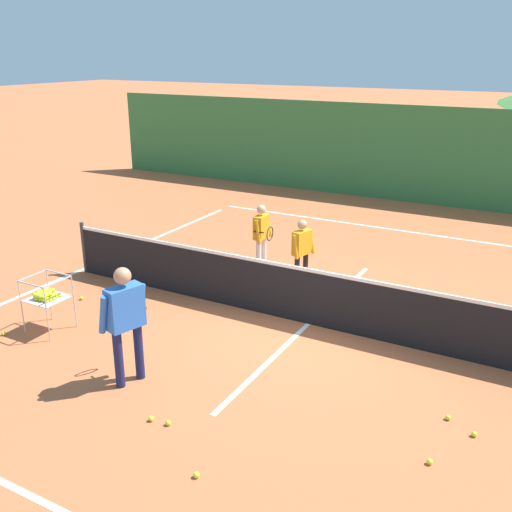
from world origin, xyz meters
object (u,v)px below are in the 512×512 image
object	(u,v)px
student_1	(302,247)
tennis_ball_7	(448,417)
tennis_ball_3	(196,475)
tennis_ball_10	(474,434)
tennis_ball_6	(82,298)
tennis_ball_2	(430,462)
tennis_ball_4	(151,419)
instructor	(126,315)
tennis_net	(309,296)
student_0	(262,231)
tennis_ball_5	(4,333)
ball_cart	(46,296)
tennis_ball_8	(168,423)

from	to	relation	value
student_1	tennis_ball_7	bearing A→B (deg)	-41.90
tennis_ball_3	tennis_ball_10	world-z (taller)	same
tennis_ball_3	tennis_ball_6	size ratio (longest dim) A/B	1.00
tennis_ball_2	tennis_ball_10	xyz separation A→B (m)	(0.34, 0.74, 0.00)
tennis_ball_4	tennis_ball_3	bearing A→B (deg)	-28.14
tennis_ball_3	tennis_ball_10	distance (m)	3.26
tennis_ball_4	instructor	bearing A→B (deg)	144.26
instructor	tennis_ball_3	xyz separation A→B (m)	(1.86, -1.14, -0.96)
tennis_net	student_0	xyz separation A→B (m)	(-1.87, 1.85, 0.32)
tennis_ball_5	tennis_ball_6	bearing A→B (deg)	87.59
tennis_net	tennis_ball_2	xyz separation A→B (m)	(2.57, -2.53, -0.47)
instructor	tennis_ball_6	world-z (taller)	instructor
tennis_ball_4	tennis_ball_5	size ratio (longest dim) A/B	1.00
student_1	student_0	bearing A→B (deg)	158.03
tennis_ball_5	ball_cart	bearing A→B (deg)	45.40
ball_cart	tennis_ball_5	size ratio (longest dim) A/B	13.22
tennis_ball_4	tennis_ball_7	distance (m)	3.63
tennis_ball_2	student_0	bearing A→B (deg)	135.38
student_1	tennis_ball_2	world-z (taller)	student_1
student_0	student_1	size ratio (longest dim) A/B	1.03
tennis_ball_10	student_0	bearing A→B (deg)	142.72
tennis_ball_4	tennis_ball_7	size ratio (longest dim) A/B	1.00
instructor	student_0	distance (m)	4.66
ball_cart	tennis_ball_6	distance (m)	1.32
ball_cart	student_1	bearing A→B (deg)	52.35
tennis_ball_2	tennis_ball_6	bearing A→B (deg)	167.54
ball_cart	tennis_ball_6	bearing A→B (deg)	110.80
student_1	tennis_ball_10	size ratio (longest dim) A/B	19.43
ball_cart	tennis_ball_3	size ratio (longest dim) A/B	13.22
student_0	tennis_ball_2	distance (m)	6.29
tennis_ball_3	tennis_ball_4	distance (m)	1.19
tennis_net	tennis_ball_2	bearing A→B (deg)	-44.63
tennis_ball_2	tennis_net	bearing A→B (deg)	135.37
instructor	student_1	xyz separation A→B (m)	(0.62, 4.20, -0.21)
tennis_ball_2	tennis_ball_8	size ratio (longest dim) A/B	1.00
ball_cart	tennis_ball_3	xyz separation A→B (m)	(4.02, -1.73, -0.56)
tennis_net	student_1	distance (m)	1.64
tennis_ball_3	student_1	bearing A→B (deg)	103.03
student_0	tennis_ball_8	distance (m)	5.46
student_0	tennis_ball_3	size ratio (longest dim) A/B	20.05
student_0	student_1	bearing A→B (deg)	-21.97
student_0	tennis_ball_8	size ratio (longest dim) A/B	20.05
tennis_net	tennis_ball_5	distance (m)	4.90
tennis_ball_7	student_0	bearing A→B (deg)	142.18
student_1	ball_cart	distance (m)	4.56
tennis_net	tennis_ball_8	world-z (taller)	tennis_net
student_0	tennis_ball_7	world-z (taller)	student_0
tennis_ball_7	tennis_ball_8	bearing A→B (deg)	-149.33
instructor	tennis_ball_4	xyz separation A→B (m)	(0.81, -0.58, -0.96)
tennis_ball_3	instructor	bearing A→B (deg)	148.39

